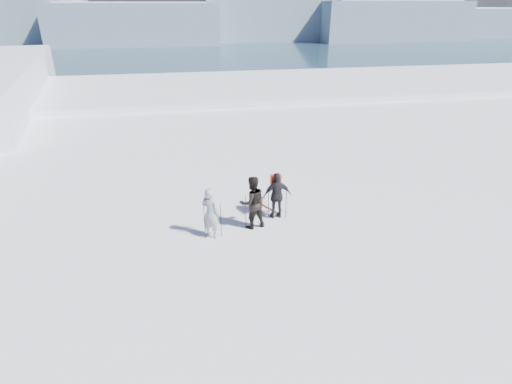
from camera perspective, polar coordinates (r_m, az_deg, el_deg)
lake_basin at (r=41.42m, az=-4.46°, el=5.54°), size 820.00×820.00×71.62m
far_mountain_range at (r=465.01m, az=-7.33°, el=23.34°), size 770.00×110.00×53.00m
skier_grey at (r=13.88m, az=-6.51°, el=-2.96°), size 0.81×0.78×1.87m
skier_dark at (r=14.36m, az=-0.58°, el=-1.49°), size 1.11×0.95×2.00m
skier_pack at (r=15.06m, az=3.03°, el=-0.53°), size 1.08×0.46×1.83m
backpack at (r=14.81m, az=2.90°, el=3.97°), size 0.39×0.22×0.51m
ski_poles at (r=14.45m, az=-1.12°, el=-2.87°), size 3.17×1.02×1.35m
skis_loose at (r=16.24m, az=0.98°, el=-2.03°), size 0.90×1.67×0.03m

